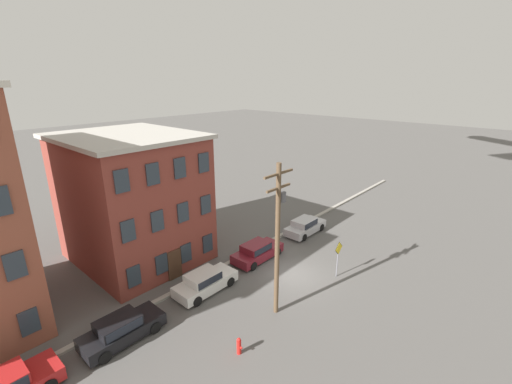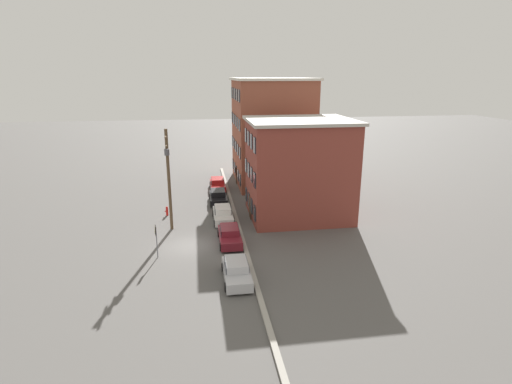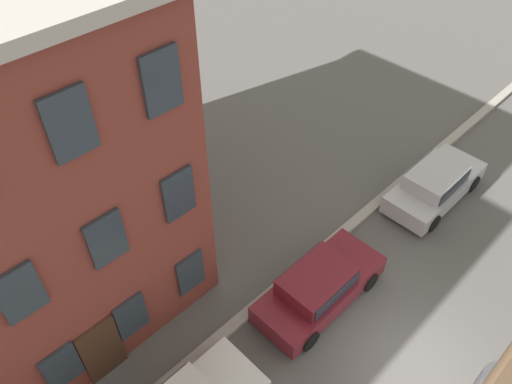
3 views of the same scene
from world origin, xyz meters
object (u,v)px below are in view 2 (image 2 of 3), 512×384
(car_white, at_px, (223,214))
(caution_sign, at_px, (156,235))
(car_maroon, at_px, (230,235))
(utility_pole, at_px, (169,175))
(fire_hydrant, at_px, (167,211))
(car_red, at_px, (218,184))
(car_silver, at_px, (237,270))
(car_black, at_px, (218,196))

(car_white, xyz_separation_m, caution_sign, (7.49, -5.72, 1.11))
(car_maroon, bearing_deg, utility_pole, -127.91)
(utility_pole, bearing_deg, fire_hydrant, -170.31)
(car_red, xyz_separation_m, car_white, (11.34, -0.14, 0.00))
(car_silver, relative_size, caution_sign, 1.59)
(car_silver, bearing_deg, car_maroon, 179.25)
(car_white, relative_size, caution_sign, 1.59)
(car_black, height_order, caution_sign, caution_sign)
(car_white, distance_m, car_silver, 12.05)
(fire_hydrant, bearing_deg, car_white, 66.40)
(utility_pole, bearing_deg, car_black, 147.49)
(utility_pole, distance_m, fire_hydrant, 6.25)
(caution_sign, bearing_deg, fire_hydrant, 179.18)
(car_white, xyz_separation_m, utility_pole, (1.52, -4.91, 4.52))
(car_maroon, relative_size, utility_pole, 0.47)
(car_black, bearing_deg, fire_hydrant, -56.97)
(car_red, distance_m, car_maroon, 16.84)
(car_white, bearing_deg, car_silver, 0.54)
(car_silver, relative_size, fire_hydrant, 4.58)
(car_white, xyz_separation_m, car_maroon, (5.50, 0.20, 0.00))
(car_white, bearing_deg, caution_sign, -37.40)
(utility_pole, bearing_deg, caution_sign, -7.81)
(fire_hydrant, bearing_deg, car_black, 123.03)
(caution_sign, height_order, utility_pole, utility_pole)
(car_red, xyz_separation_m, utility_pole, (12.86, -5.05, 4.52))
(caution_sign, relative_size, utility_pole, 0.30)
(car_maroon, height_order, caution_sign, caution_sign)
(car_black, xyz_separation_m, utility_pole, (7.51, -4.78, 4.52))
(car_red, relative_size, car_black, 1.00)
(car_silver, height_order, caution_sign, caution_sign)
(car_red, xyz_separation_m, caution_sign, (18.83, -5.87, 1.11))
(car_maroon, relative_size, car_silver, 1.00)
(car_white, distance_m, utility_pole, 6.84)
(car_black, relative_size, fire_hydrant, 4.58)
(utility_pole, bearing_deg, car_maroon, 52.09)
(car_silver, bearing_deg, utility_pole, -154.51)
(car_maroon, height_order, fire_hydrant, car_maroon)
(car_black, distance_m, car_maroon, 11.49)
(fire_hydrant, bearing_deg, caution_sign, -0.82)
(car_black, height_order, car_white, same)
(car_silver, relative_size, utility_pole, 0.47)
(car_red, bearing_deg, fire_hydrant, -32.75)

